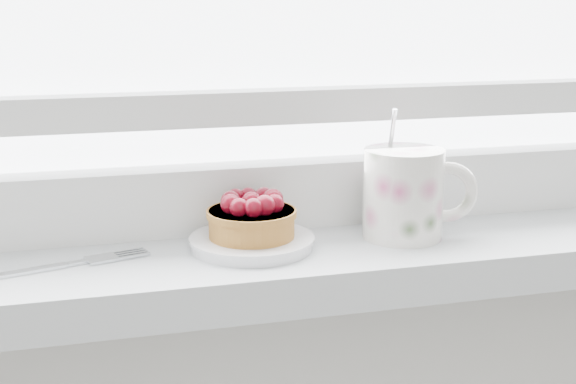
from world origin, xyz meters
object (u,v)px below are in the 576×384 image
object	(u,v)px
raspberry_tart	(252,217)
fork	(50,267)
floral_mug	(406,192)
saucer	(252,242)

from	to	relation	value
raspberry_tart	fork	distance (m)	0.20
floral_mug	fork	distance (m)	0.36
saucer	fork	xyz separation A→B (m)	(-0.19, -0.01, -0.00)
raspberry_tart	floral_mug	distance (m)	0.16
saucer	floral_mug	size ratio (longest dim) A/B	0.93
saucer	fork	size ratio (longest dim) A/B	0.67
raspberry_tart	fork	size ratio (longest dim) A/B	0.48
saucer	floral_mug	distance (m)	0.17
fork	floral_mug	bearing A→B (deg)	1.18
raspberry_tart	floral_mug	world-z (taller)	floral_mug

